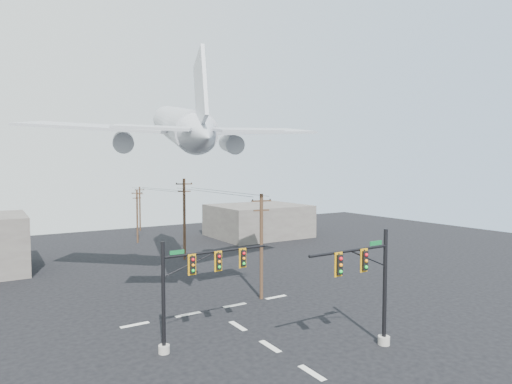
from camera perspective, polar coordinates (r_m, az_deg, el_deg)
ground at (r=25.01m, az=7.46°, el=-22.80°), size 120.00×120.00×0.00m
lane_markings at (r=28.95m, az=0.33°, el=-19.00°), size 14.00×21.20×0.01m
signal_mast_near at (r=27.11m, az=15.08°, el=-12.10°), size 6.36×0.80×7.23m
signal_mast_far at (r=26.90m, az=-8.48°, el=-12.22°), size 7.44×0.73×6.67m
utility_pole_a at (r=35.76m, az=0.72°, el=-6.98°), size 1.76×0.42×8.81m
utility_pole_b at (r=51.59m, az=-9.53°, el=-3.34°), size 1.88×0.80×9.68m
utility_pole_c at (r=64.44m, az=-15.56°, el=-2.98°), size 1.60×0.27×7.79m
utility_pole_d at (r=76.62m, az=-15.22°, el=-2.05°), size 1.53×0.61×7.64m
power_lines at (r=55.15m, az=-11.43°, el=0.15°), size 5.36×43.46×1.46m
airliner at (r=40.86m, az=-10.25°, el=8.67°), size 26.96×28.94×7.71m
building_right at (r=68.37m, az=0.29°, el=-3.83°), size 14.00×12.00×5.00m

